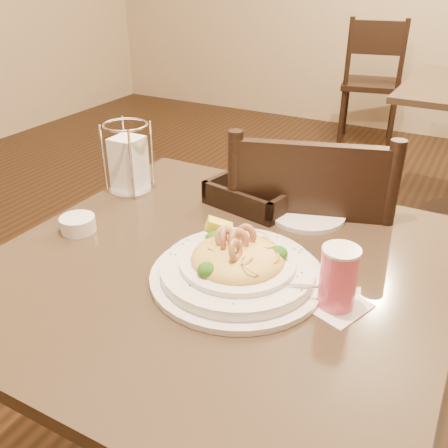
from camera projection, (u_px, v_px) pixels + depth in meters
The scene contains 9 objects.
main_table at pixel (220, 348), 1.13m from camera, with size 0.90×0.90×0.73m.
dining_chair_near at pixel (304, 268), 1.42m from camera, with size 0.53×0.53×0.93m.
dining_chair_far at pixel (372, 79), 3.65m from camera, with size 0.49×0.49×0.93m.
pasta_bowl at pixel (237, 265), 0.95m from camera, with size 0.37×0.34×0.11m.
drink_glass at pixel (338, 278), 0.87m from camera, with size 0.13×0.13×0.12m.
bread_basket at pixel (256, 196), 1.26m from camera, with size 0.24×0.21×0.06m.
napkin_caddy at pixel (129, 162), 1.30m from camera, with size 0.12×0.12×0.18m.
side_plate at pixel (307, 215), 1.20m from camera, with size 0.18×0.18×0.01m, color white.
butter_ramekin at pixel (78, 224), 1.13m from camera, with size 0.08×0.08×0.03m, color white.
Camera 1 is at (0.42, -0.75, 1.28)m, focal length 40.00 mm.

